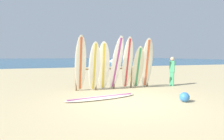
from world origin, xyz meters
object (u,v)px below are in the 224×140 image
(surfboard_leaning_center_left, at_px, (103,66))
(surfboard_leaning_left, at_px, (94,67))
(surfboard_leaning_right, at_px, (138,68))
(beach_ball, at_px, (184,97))
(surfboard_leaning_center_right, at_px, (127,63))
(surfboard_rack, at_px, (114,74))
(surfboard_lying_on_sand, at_px, (102,98))
(beachgoer_standing, at_px, (172,70))
(surfboard_leaning_far_left, at_px, (81,64))
(surfboard_leaning_far_right, at_px, (147,63))
(small_boat_offshore, at_px, (114,61))
(surfboard_leaning_center, at_px, (116,64))

(surfboard_leaning_center_left, bearing_deg, surfboard_leaning_left, -161.69)
(surfboard_leaning_right, xyz_separation_m, beach_ball, (0.43, -2.73, -0.85))
(surfboard_leaning_center_right, bearing_deg, surfboard_leaning_right, 7.69)
(surfboard_leaning_center_right, distance_m, beach_ball, 3.03)
(surfboard_rack, bearing_deg, surfboard_leaning_center_left, -155.04)
(surfboard_lying_on_sand, xyz_separation_m, beachgoer_standing, (4.17, 1.51, 0.80))
(surfboard_leaning_center_right, height_order, beach_ball, surfboard_leaning_center_right)
(surfboard_lying_on_sand, height_order, beach_ball, beach_ball)
(surfboard_leaning_center_left, distance_m, surfboard_leaning_center_right, 1.13)
(surfboard_leaning_far_left, height_order, surfboard_leaning_far_right, surfboard_leaning_far_left)
(surfboard_rack, distance_m, small_boat_offshore, 36.15)
(surfboard_leaning_far_left, relative_size, small_boat_offshore, 0.87)
(surfboard_leaning_center_left, distance_m, surfboard_leaning_center, 0.60)
(surfboard_leaning_center_left, bearing_deg, surfboard_lying_on_sand, -107.63)
(surfboard_leaning_far_right, distance_m, surfboard_lying_on_sand, 3.27)
(surfboard_rack, xyz_separation_m, surfboard_leaning_right, (1.10, -0.32, 0.31))
(surfboard_leaning_right, bearing_deg, surfboard_leaning_center_left, 178.29)
(surfboard_rack, bearing_deg, beach_ball, -63.26)
(surfboard_leaning_far_left, relative_size, surfboard_leaning_center_left, 1.11)
(beachgoer_standing, height_order, beach_ball, beachgoer_standing)
(surfboard_leaning_center_left, relative_size, beachgoer_standing, 1.45)
(small_boat_offshore, distance_m, beach_ball, 38.64)
(surfboard_rack, distance_m, surfboard_lying_on_sand, 2.13)
(surfboard_leaning_far_left, bearing_deg, surfboard_leaning_center, -2.14)
(surfboard_leaning_center_right, distance_m, small_boat_offshore, 36.38)
(beach_ball, bearing_deg, surfboard_leaning_center, 120.60)
(surfboard_leaning_far_left, distance_m, small_boat_offshore, 37.03)
(surfboard_leaning_right, bearing_deg, surfboard_leaning_far_left, -179.25)
(beachgoer_standing, bearing_deg, surfboard_rack, 176.05)
(surfboard_leaning_far_right, height_order, beachgoer_standing, surfboard_leaning_far_right)
(surfboard_leaning_center_left, relative_size, surfboard_lying_on_sand, 0.79)
(surfboard_rack, xyz_separation_m, beachgoer_standing, (3.12, -0.22, 0.14))
(surfboard_leaning_center, height_order, surfboard_leaning_far_right, surfboard_leaning_center)
(surfboard_leaning_left, xyz_separation_m, surfboard_leaning_center_left, (0.45, 0.15, 0.01))
(surfboard_leaning_left, distance_m, beach_ball, 3.80)
(surfboard_leaning_center_left, distance_m, surfboard_lying_on_sand, 1.86)
(surfboard_leaning_far_left, bearing_deg, small_boat_offshore, 69.65)
(surfboard_leaning_center, xyz_separation_m, surfboard_leaning_right, (1.12, 0.10, -0.21))
(surfboard_leaning_far_left, xyz_separation_m, surfboard_leaning_right, (2.73, 0.04, -0.21))
(surfboard_leaning_center_right, relative_size, small_boat_offshore, 0.87)
(surfboard_rack, height_order, surfboard_leaning_center, surfboard_leaning_center)
(surfboard_rack, relative_size, surfboard_leaning_left, 1.69)
(surfboard_leaning_center_left, height_order, surfboard_leaning_center_right, surfboard_leaning_center_right)
(surfboard_leaning_center_right, height_order, surfboard_leaning_far_right, surfboard_leaning_center_right)
(surfboard_leaning_far_left, bearing_deg, surfboard_leaning_center_right, -1.11)
(surfboard_leaning_far_left, xyz_separation_m, small_boat_offshore, (12.87, 34.71, -0.97))
(surfboard_rack, distance_m, surfboard_leaning_center_right, 0.84)
(surfboard_lying_on_sand, bearing_deg, surfboard_leaning_right, 33.07)
(surfboard_leaning_far_left, bearing_deg, beachgoer_standing, 1.75)
(small_boat_offshore, bearing_deg, surfboard_rack, -108.13)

